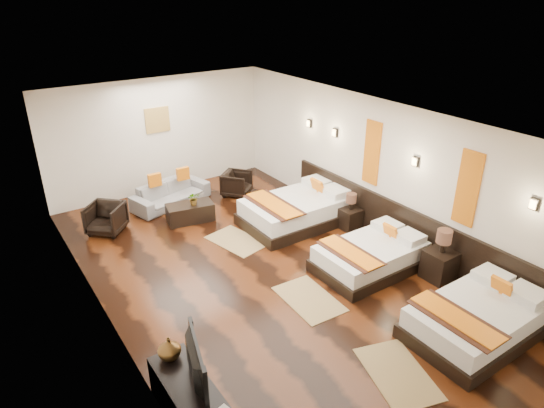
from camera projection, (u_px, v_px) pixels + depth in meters
floor at (267, 274)px, 8.61m from camera, size 5.50×9.50×0.01m
ceiling at (266, 123)px, 7.42m from camera, size 5.50×9.50×0.01m
back_wall at (159, 136)px, 11.57m from camera, size 5.50×0.01×2.80m
left_wall at (103, 251)px, 6.61m from camera, size 0.01×9.50×2.80m
right_wall at (382, 171)px, 9.42m from camera, size 0.01×9.50×2.80m
headboard_panel at (406, 230)px, 9.20m from camera, size 0.08×6.60×0.90m
bed_near at (478, 318)px, 7.04m from camera, size 2.11×1.33×0.80m
bed_mid at (371, 255)px, 8.69m from camera, size 2.00×1.26×0.76m
bed_far at (298, 210)px, 10.34m from camera, size 2.35×1.48×0.90m
nightstand_a at (440, 262)px, 8.35m from camera, size 0.49×0.49×0.96m
nightstand_b at (350, 216)px, 10.10m from camera, size 0.41×0.41×0.80m
jute_mat_near at (397, 373)px, 6.41m from camera, size 1.07×1.37×0.01m
jute_mat_mid at (309, 299)px, 7.92m from camera, size 0.81×1.24×0.01m
jute_mat_far at (237, 241)px, 9.70m from camera, size 0.99×1.33×0.01m
tv at (190, 363)px, 5.46m from camera, size 0.39×0.96×0.56m
figurine at (169, 348)px, 5.86m from camera, size 0.34×0.34×0.30m
sofa at (171, 193)px, 11.21m from camera, size 1.99×1.18×0.54m
armchair_left at (106, 218)px, 9.92m from camera, size 0.98×0.98×0.64m
armchair_right at (237, 184)px, 11.69m from camera, size 0.90×0.91×0.59m
coffee_table at (190, 212)px, 10.46m from camera, size 1.07×0.67×0.40m
table_plant at (194, 198)px, 10.29m from camera, size 0.31×0.28×0.29m
orange_panel_a at (468, 189)px, 7.86m from camera, size 0.04×0.40×1.30m
orange_panel_b at (372, 153)px, 9.50m from camera, size 0.04×0.40×1.30m
sconce_near at (534, 204)px, 6.96m from camera, size 0.07×0.12×0.18m
sconce_mid at (415, 161)px, 8.60m from camera, size 0.07×0.12×0.18m
sconce_far at (335, 133)px, 10.25m from camera, size 0.07×0.12×0.18m
sconce_lounge at (309, 123)px, 10.92m from camera, size 0.07×0.12×0.18m
gold_artwork at (157, 120)px, 11.39m from camera, size 0.60×0.04×0.60m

